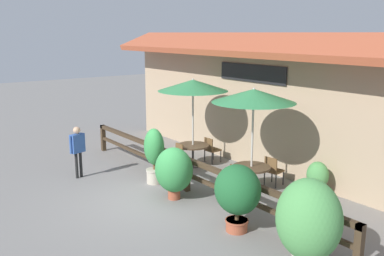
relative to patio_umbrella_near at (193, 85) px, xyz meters
The scene contains 17 objects.
ground_plane 4.02m from the patio_umbrella_near, 56.31° to the right, with size 60.00×60.00×0.00m, color slate.
building_facade 2.35m from the patio_umbrella_near, 42.56° to the left, with size 14.28×1.49×4.23m.
patio_railing 2.97m from the patio_umbrella_near, 41.40° to the right, with size 10.40×0.14×0.95m.
patio_umbrella_near is the anchor object (origin of this frame).
dining_table_near 2.05m from the patio_umbrella_near, 116.57° to the right, with size 1.03×1.03×0.70m.
chair_near_streetside 2.26m from the patio_umbrella_near, 84.17° to the right, with size 0.44×0.44×0.85m.
chair_near_wallside 2.26m from the patio_umbrella_near, 84.50° to the left, with size 0.43×0.43×0.85m.
patio_umbrella_middle 2.76m from the patio_umbrella_near, ahead, with size 2.21×2.21×2.83m.
dining_table_middle 3.44m from the patio_umbrella_near, ahead, with size 1.03×1.03×0.70m.
chair_middle_streetside 3.61m from the patio_umbrella_near, 18.02° to the right, with size 0.51×0.51×0.85m.
chair_middle_wallside 3.61m from the patio_umbrella_near, 13.50° to the left, with size 0.48×0.48×0.85m.
potted_plant_tall_tropical 2.60m from the patio_umbrella_near, 71.54° to the right, with size 0.62×0.56×1.60m.
potted_plant_corner_fern 5.06m from the patio_umbrella_near, 25.69° to the right, with size 1.06×0.95×1.49m.
potted_plant_small_flowering 3.40m from the patio_umbrella_near, 47.10° to the right, with size 1.05×0.94×1.36m.
potted_plant_entrance_palm 6.65m from the patio_umbrella_near, 18.18° to the right, with size 1.24×1.12×1.68m.
potted_plant_broad_leaf 4.70m from the patio_umbrella_near, 13.86° to the left, with size 0.59×0.53×0.94m.
pedestrian 3.93m from the patio_umbrella_near, 108.43° to the right, with size 0.29×0.53×1.55m.
Camera 1 is at (8.86, -5.48, 4.22)m, focal length 40.00 mm.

